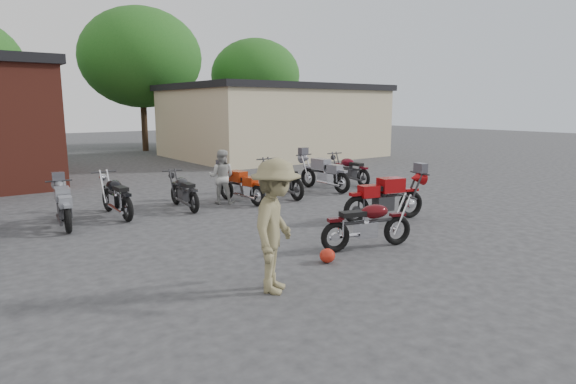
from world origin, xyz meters
TOP-DOWN VIEW (x-y plane):
  - ground at (0.00, 0.00)m, footprint 90.00×90.00m
  - stucco_building at (8.50, 15.00)m, footprint 10.00×8.00m
  - tree_2 at (4.00, 22.00)m, footprint 7.04×7.04m
  - tree_3 at (12.00, 22.00)m, footprint 6.08×6.08m
  - vintage_motorcycle at (0.05, -0.29)m, footprint 1.96×1.09m
  - sportbike at (2.01, 1.04)m, footprint 2.22×1.15m
  - helmet at (-1.16, -0.47)m, footprint 0.32×0.32m
  - person_light at (-0.10, 5.17)m, footprint 0.93×0.92m
  - person_tan at (-2.62, -0.99)m, footprint 1.44×1.39m
  - row_bike_1 at (-4.23, 5.00)m, footprint 0.81×1.89m
  - row_bike_2 at (-2.95, 5.35)m, footprint 0.68×1.98m
  - row_bike_3 at (-1.24, 5.19)m, footprint 0.72×1.84m
  - row_bike_4 at (0.38, 4.97)m, footprint 0.88×1.91m
  - row_bike_5 at (1.86, 5.02)m, footprint 0.78×2.08m
  - row_bike_6 at (3.58, 5.10)m, footprint 0.84×2.14m
  - row_bike_7 at (5.11, 5.49)m, footprint 0.83×2.01m

SIDE VIEW (x-z plane):
  - ground at x=0.00m, z-range 0.00..0.00m
  - helmet at x=-1.16m, z-range 0.00..0.25m
  - row_bike_3 at x=-1.24m, z-range 0.00..1.05m
  - row_bike_1 at x=-4.23m, z-range 0.00..1.06m
  - row_bike_4 at x=0.38m, z-range 0.00..1.07m
  - vintage_motorcycle at x=0.05m, z-range 0.00..1.08m
  - row_bike_7 at x=5.11m, z-range 0.00..1.13m
  - row_bike_2 at x=-2.95m, z-range 0.00..1.14m
  - row_bike_5 at x=1.86m, z-range 0.00..1.19m
  - row_bike_6 at x=3.58m, z-range 0.00..1.22m
  - sportbike at x=2.01m, z-range 0.00..1.23m
  - person_light at x=-0.10m, z-range 0.00..1.51m
  - person_tan at x=-2.62m, z-range 0.00..1.97m
  - stucco_building at x=8.50m, z-range 0.00..3.50m
  - tree_3 at x=12.00m, z-range 0.00..7.60m
  - tree_2 at x=4.00m, z-range 0.00..8.80m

